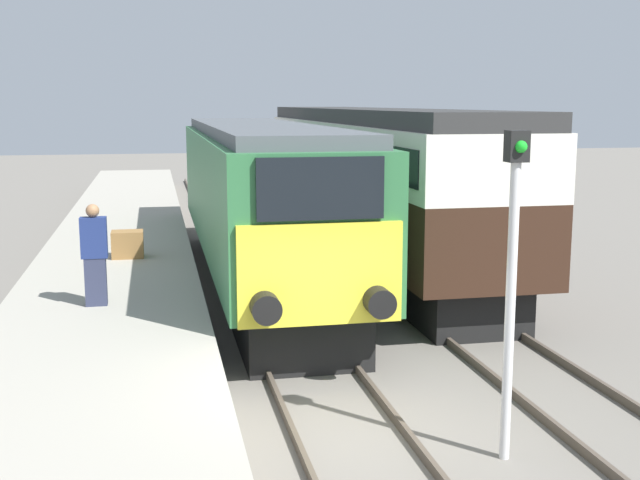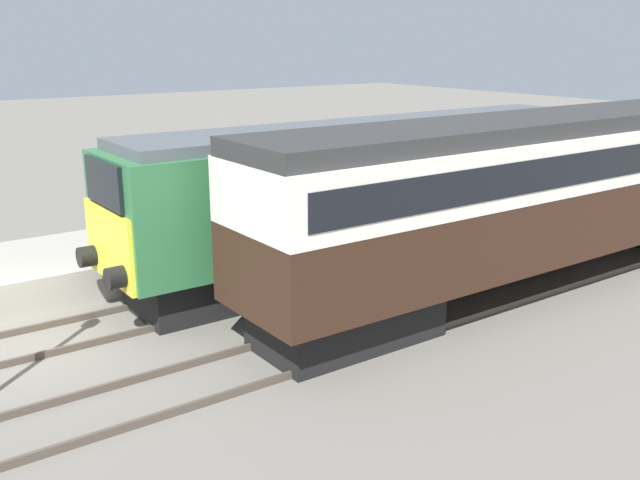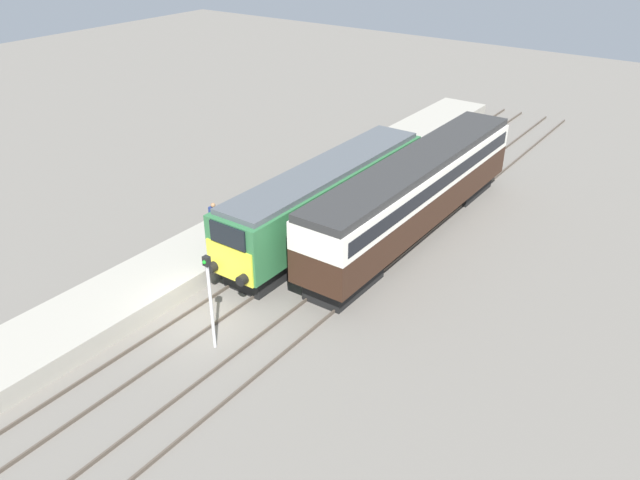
% 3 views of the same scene
% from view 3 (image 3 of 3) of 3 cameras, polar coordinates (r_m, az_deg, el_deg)
% --- Properties ---
extents(ground_plane, '(120.00, 120.00, 0.00)m').
position_cam_3_polar(ground_plane, '(25.89, -10.83, -7.15)').
color(ground_plane, slate).
extents(platform_left, '(3.50, 50.00, 0.82)m').
position_cam_3_polar(platform_left, '(32.59, -5.02, 2.02)').
color(platform_left, '#9E998C').
rests_on(platform_left, ground_plane).
extents(rails_near_track, '(1.51, 60.00, 0.14)m').
position_cam_3_polar(rails_near_track, '(28.86, -3.80, -2.44)').
color(rails_near_track, '#4C4238').
rests_on(rails_near_track, ground_plane).
extents(rails_far_track, '(1.50, 60.00, 0.14)m').
position_cam_3_polar(rails_far_track, '(27.13, 1.80, -4.59)').
color(rails_far_track, '#4C4238').
rests_on(rails_far_track, ground_plane).
extents(locomotive, '(2.70, 14.46, 3.79)m').
position_cam_3_polar(locomotive, '(30.65, 0.66, 3.90)').
color(locomotive, black).
rests_on(locomotive, ground_plane).
extents(passenger_carriage, '(2.75, 16.93, 4.11)m').
position_cam_3_polar(passenger_carriage, '(31.07, 8.74, 4.63)').
color(passenger_carriage, black).
rests_on(passenger_carriage, ground_plane).
extents(person_on_platform, '(0.44, 0.26, 1.76)m').
position_cam_3_polar(person_on_platform, '(29.80, -9.63, 1.82)').
color(person_on_platform, '#2D334C').
rests_on(person_on_platform, platform_left).
extents(signal_post, '(0.24, 0.28, 3.96)m').
position_cam_3_polar(signal_post, '(23.00, -10.04, -4.97)').
color(signal_post, silver).
rests_on(signal_post, ground_plane).
extents(luggage_crate, '(0.70, 0.56, 0.60)m').
position_cam_3_polar(luggage_crate, '(32.66, -3.76, 3.52)').
color(luggage_crate, olive).
rests_on(luggage_crate, platform_left).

